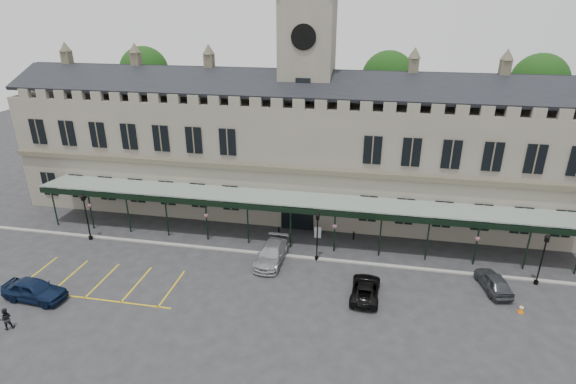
% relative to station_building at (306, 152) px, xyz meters
% --- Properties ---
extents(ground, '(140.00, 140.00, 0.00)m').
position_rel_station_building_xyz_m(ground, '(0.00, -15.91, -6.47)').
color(ground, '#27272A').
extents(station_building, '(60.00, 10.36, 17.30)m').
position_rel_station_building_xyz_m(station_building, '(0.00, 0.00, 0.00)').
color(station_building, slate).
rests_on(station_building, ground).
extents(clock_tower, '(5.60, 5.60, 24.80)m').
position_rel_station_building_xyz_m(clock_tower, '(0.00, 0.09, 6.64)').
color(clock_tower, slate).
rests_on(clock_tower, ground).
extents(canopy, '(50.00, 4.10, 4.30)m').
position_rel_station_building_xyz_m(canopy, '(0.00, -8.45, -4.06)').
color(canopy, '#8C9E93').
rests_on(canopy, ground).
extents(kerb, '(60.00, 0.40, 0.12)m').
position_rel_station_building_xyz_m(kerb, '(0.00, -10.41, -6.41)').
color(kerb, gray).
rests_on(kerb, ground).
extents(parking_markings, '(16.00, 6.00, 0.01)m').
position_rel_station_building_xyz_m(parking_markings, '(-14.00, -17.41, -6.47)').
color(parking_markings, gold).
rests_on(parking_markings, ground).
extents(tree_behind_left, '(6.00, 6.00, 16.00)m').
position_rel_station_building_xyz_m(tree_behind_left, '(-22.00, 9.09, 6.35)').
color(tree_behind_left, '#332314').
rests_on(tree_behind_left, ground).
extents(tree_behind_mid, '(6.00, 6.00, 16.00)m').
position_rel_station_building_xyz_m(tree_behind_mid, '(8.00, 9.09, 6.35)').
color(tree_behind_mid, '#332314').
rests_on(tree_behind_mid, ground).
extents(tree_behind_right, '(6.00, 6.00, 16.00)m').
position_rel_station_building_xyz_m(tree_behind_right, '(24.00, 9.09, 6.35)').
color(tree_behind_right, '#332314').
rests_on(tree_behind_right, ground).
extents(lamp_post_left, '(0.45, 0.45, 4.76)m').
position_rel_station_building_xyz_m(lamp_post_left, '(-19.00, -10.80, -3.64)').
color(lamp_post_left, black).
rests_on(lamp_post_left, ground).
extents(lamp_post_mid, '(0.44, 0.44, 4.64)m').
position_rel_station_building_xyz_m(lamp_post_mid, '(2.66, -10.46, -3.72)').
color(lamp_post_mid, black).
rests_on(lamp_post_mid, ground).
extents(lamp_post_right, '(0.43, 0.43, 4.53)m').
position_rel_station_building_xyz_m(lamp_post_right, '(20.41, -10.87, -3.78)').
color(lamp_post_right, black).
rests_on(lamp_post_right, ground).
extents(traffic_cone, '(0.42, 0.42, 0.66)m').
position_rel_station_building_xyz_m(traffic_cone, '(18.19, -14.96, -6.14)').
color(traffic_cone, orange).
rests_on(traffic_cone, ground).
extents(sign_board, '(0.67, 0.07, 1.14)m').
position_rel_station_building_xyz_m(sign_board, '(2.24, -6.47, -5.91)').
color(sign_board, black).
rests_on(sign_board, ground).
extents(bollard_left, '(0.16, 0.16, 0.92)m').
position_rel_station_building_xyz_m(bollard_left, '(-1.49, -6.83, -6.01)').
color(bollard_left, black).
rests_on(bollard_left, ground).
extents(bollard_right, '(0.15, 0.15, 0.82)m').
position_rel_station_building_xyz_m(bollard_right, '(5.64, -6.15, -6.06)').
color(bollard_right, black).
rests_on(bollard_right, ground).
extents(car_left_a, '(5.00, 2.29, 1.66)m').
position_rel_station_building_xyz_m(car_left_a, '(-17.53, -20.14, -5.64)').
color(car_left_a, '#0B1934').
rests_on(car_left_a, ground).
extents(car_taxi, '(2.41, 5.38, 1.53)m').
position_rel_station_building_xyz_m(car_taxi, '(-1.14, -11.51, -5.70)').
color(car_taxi, '#96999E').
rests_on(car_taxi, ground).
extents(car_van, '(2.31, 4.65, 1.27)m').
position_rel_station_building_xyz_m(car_van, '(7.00, -15.03, -5.83)').
color(car_van, black).
rests_on(car_van, ground).
extents(car_right_a, '(2.51, 4.41, 1.41)m').
position_rel_station_building_xyz_m(car_right_a, '(16.81, -12.31, -5.76)').
color(car_right_a, '#373A3F').
rests_on(car_right_a, ground).
extents(person_b, '(1.01, 0.98, 1.64)m').
position_rel_station_building_xyz_m(person_b, '(-17.09, -23.47, -5.65)').
color(person_b, black).
rests_on(person_b, ground).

